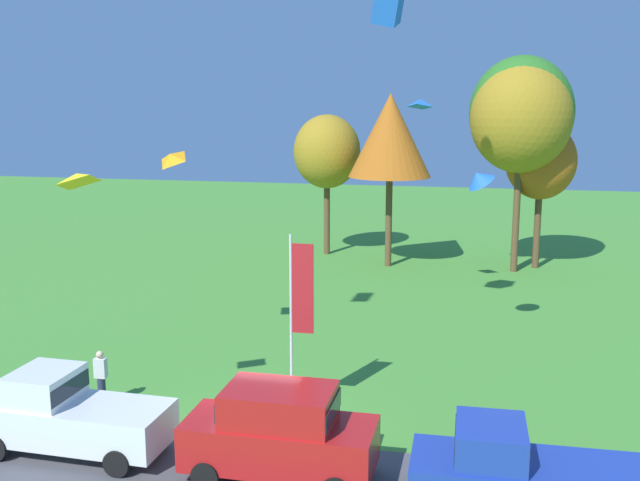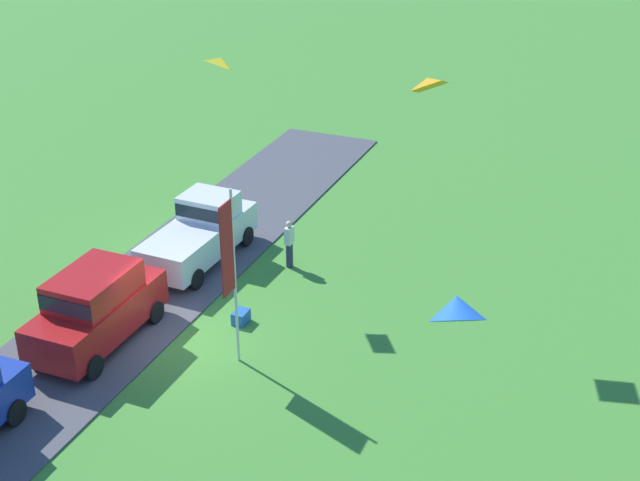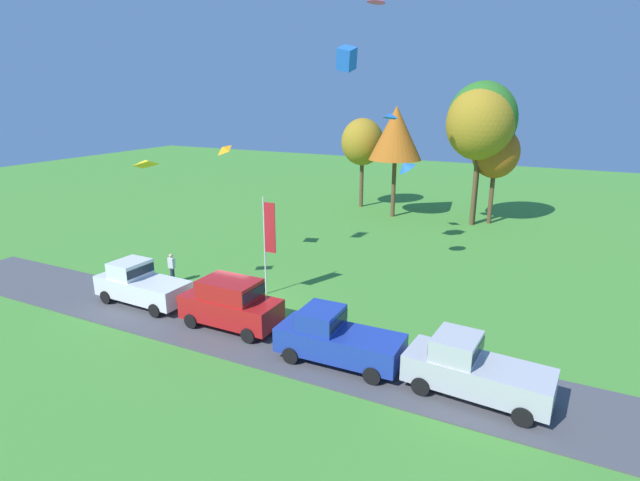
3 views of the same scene
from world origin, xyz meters
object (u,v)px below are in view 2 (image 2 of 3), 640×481
(flag_banner, at_px, (230,259))
(cooler_box, at_px, (241,317))
(kite_delta_trailing_tail, at_px, (457,308))
(kite_diamond_topmost, at_px, (221,62))
(person_beside_suv, at_px, (289,244))
(car_pickup_mid_row, at_px, (201,230))
(car_suv_by_flagpole, at_px, (96,305))
(kite_diamond_over_trees, at_px, (427,82))

(flag_banner, xyz_separation_m, cooler_box, (-2.04, -0.85, -3.15))
(cooler_box, height_order, kite_delta_trailing_tail, kite_delta_trailing_tail)
(cooler_box, bearing_deg, kite_diamond_topmost, -147.76)
(flag_banner, relative_size, cooler_box, 9.45)
(kite_delta_trailing_tail, bearing_deg, person_beside_suv, -142.65)
(car_pickup_mid_row, height_order, kite_delta_trailing_tail, kite_delta_trailing_tail)
(car_pickup_mid_row, xyz_separation_m, kite_diamond_topmost, (0.02, 1.13, 5.97))
(kite_diamond_topmost, bearing_deg, car_suv_by_flagpole, -12.83)
(car_pickup_mid_row, xyz_separation_m, person_beside_suv, (-0.67, 2.99, -0.23))
(car_suv_by_flagpole, height_order, kite_diamond_topmost, kite_diamond_topmost)
(person_beside_suv, xyz_separation_m, kite_diamond_over_trees, (0.47, 4.58, 6.22))
(person_beside_suv, distance_m, kite_diamond_topmost, 6.51)
(car_pickup_mid_row, distance_m, car_suv_by_flagpole, 5.76)
(person_beside_suv, height_order, kite_diamond_topmost, kite_diamond_topmost)
(cooler_box, height_order, kite_diamond_topmost, kite_diamond_topmost)
(kite_diamond_over_trees, xyz_separation_m, kite_delta_trailing_tail, (10.33, 3.65, -0.83))
(person_beside_suv, xyz_separation_m, cooler_box, (3.84, 0.12, -0.68))
(cooler_box, bearing_deg, car_pickup_mid_row, -135.52)
(flag_banner, bearing_deg, person_beside_suv, -170.64)
(flag_banner, xyz_separation_m, kite_diamond_topmost, (-5.19, -2.84, 3.72))
(kite_diamond_topmost, relative_size, kite_delta_trailing_tail, 0.94)
(car_suv_by_flagpole, xyz_separation_m, person_beside_suv, (-6.42, 3.17, -0.42))
(car_pickup_mid_row, relative_size, kite_diamond_over_trees, 4.96)
(kite_diamond_topmost, xyz_separation_m, kite_delta_trailing_tail, (10.11, 10.11, -0.81))
(car_pickup_mid_row, bearing_deg, kite_delta_trailing_tail, 47.97)
(kite_diamond_over_trees, bearing_deg, car_suv_by_flagpole, -52.49)
(car_pickup_mid_row, bearing_deg, kite_diamond_topmost, 88.94)
(kite_delta_trailing_tail, bearing_deg, cooler_box, -130.58)
(car_suv_by_flagpole, bearing_deg, car_pickup_mid_row, 178.22)
(flag_banner, height_order, cooler_box, flag_banner)
(car_suv_by_flagpole, distance_m, flag_banner, 4.66)
(kite_diamond_topmost, relative_size, kite_diamond_over_trees, 0.94)
(car_pickup_mid_row, height_order, car_suv_by_flagpole, car_suv_by_flagpole)
(person_beside_suv, xyz_separation_m, flag_banner, (5.88, 0.97, 2.48))
(person_beside_suv, relative_size, cooler_box, 3.05)
(car_pickup_mid_row, xyz_separation_m, flag_banner, (5.21, 3.96, 2.25))
(car_pickup_mid_row, bearing_deg, person_beside_suv, 102.59)
(person_beside_suv, bearing_deg, flag_banner, 9.36)
(car_suv_by_flagpole, xyz_separation_m, kite_diamond_over_trees, (-5.96, 7.76, 5.80))
(kite_diamond_topmost, distance_m, kite_delta_trailing_tail, 14.31)
(car_suv_by_flagpole, xyz_separation_m, flag_banner, (-0.55, 4.14, 2.06))
(cooler_box, relative_size, kite_delta_trailing_tail, 0.55)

